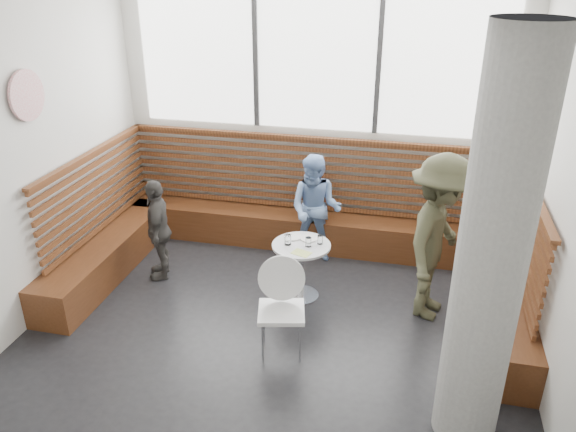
% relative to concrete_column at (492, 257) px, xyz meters
% --- Properties ---
extents(room, '(5.00, 5.00, 3.20)m').
position_rel_concrete_column_xyz_m(room, '(-1.85, 0.60, 0.00)').
color(room, silver).
rests_on(room, ground).
extents(booth, '(5.00, 2.50, 1.44)m').
position_rel_concrete_column_xyz_m(booth, '(-1.85, 2.37, -1.19)').
color(booth, '#492612').
rests_on(booth, ground).
extents(concrete_column, '(0.50, 0.50, 3.20)m').
position_rel_concrete_column_xyz_m(concrete_column, '(0.00, 0.00, 0.00)').
color(concrete_column, gray).
rests_on(concrete_column, ground).
extents(wall_art, '(0.03, 0.50, 0.50)m').
position_rel_concrete_column_xyz_m(wall_art, '(-4.31, 1.00, 0.70)').
color(wall_art, white).
rests_on(wall_art, room).
extents(cafe_table, '(0.65, 0.65, 0.66)m').
position_rel_concrete_column_xyz_m(cafe_table, '(-1.70, 1.62, -1.12)').
color(cafe_table, silver).
rests_on(cafe_table, ground).
extents(cafe_chair, '(0.46, 0.45, 0.95)m').
position_rel_concrete_column_xyz_m(cafe_chair, '(-1.68, 0.68, -1.04)').
color(cafe_chair, white).
rests_on(cafe_chair, ground).
extents(adult_man, '(0.96, 1.30, 1.80)m').
position_rel_concrete_column_xyz_m(adult_man, '(-0.28, 1.63, -0.70)').
color(adult_man, '#40412B').
rests_on(adult_man, ground).
extents(child_back, '(0.71, 0.58, 1.37)m').
position_rel_concrete_column_xyz_m(child_back, '(-1.72, 2.54, -0.91)').
color(child_back, '#7FA3DC').
rests_on(child_back, ground).
extents(child_left, '(0.52, 0.78, 1.23)m').
position_rel_concrete_column_xyz_m(child_left, '(-3.44, 1.70, -0.98)').
color(child_left, '#423F3C').
rests_on(child_left, ground).
extents(plate_near, '(0.20, 0.20, 0.01)m').
position_rel_concrete_column_xyz_m(plate_near, '(-1.83, 1.77, -0.93)').
color(plate_near, white).
rests_on(plate_near, cafe_table).
extents(plate_far, '(0.19, 0.19, 0.01)m').
position_rel_concrete_column_xyz_m(plate_far, '(-1.65, 1.77, -0.93)').
color(plate_far, white).
rests_on(plate_far, cafe_table).
extents(glass_left, '(0.07, 0.07, 0.12)m').
position_rel_concrete_column_xyz_m(glass_left, '(-1.85, 1.58, -0.88)').
color(glass_left, white).
rests_on(glass_left, cafe_table).
extents(glass_mid, '(0.07, 0.07, 0.10)m').
position_rel_concrete_column_xyz_m(glass_mid, '(-1.62, 1.60, -0.88)').
color(glass_mid, white).
rests_on(glass_mid, cafe_table).
extents(glass_right, '(0.06, 0.06, 0.10)m').
position_rel_concrete_column_xyz_m(glass_right, '(-1.51, 1.68, -0.89)').
color(glass_right, white).
rests_on(glass_right, cafe_table).
extents(menu_card, '(0.23, 0.19, 0.00)m').
position_rel_concrete_column_xyz_m(menu_card, '(-1.66, 1.43, -0.93)').
color(menu_card, '#A5C64C').
rests_on(menu_card, cafe_table).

